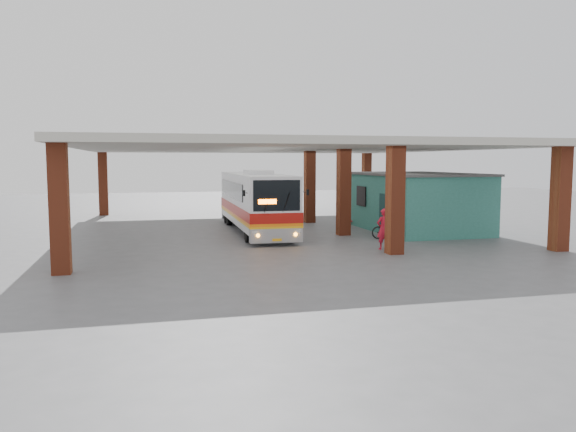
% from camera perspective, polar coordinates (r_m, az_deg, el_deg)
% --- Properties ---
extents(ground, '(90.00, 90.00, 0.00)m').
position_cam_1_polar(ground, '(24.95, 1.51, -3.04)').
color(ground, '#515154').
rests_on(ground, ground).
extents(brick_columns, '(20.10, 21.60, 4.35)m').
position_cam_1_polar(brick_columns, '(29.91, 1.52, 2.59)').
color(brick_columns, '#943A20').
rests_on(brick_columns, ground).
extents(canopy_roof, '(21.00, 23.00, 0.30)m').
position_cam_1_polar(canopy_roof, '(31.09, -0.89, 6.99)').
color(canopy_roof, beige).
rests_on(canopy_roof, brick_columns).
extents(shop_building, '(5.20, 8.20, 3.11)m').
position_cam_1_polar(shop_building, '(31.26, 12.79, 1.46)').
color(shop_building, '#2E7363').
rests_on(shop_building, ground).
extents(coach_bus, '(2.65, 11.35, 3.29)m').
position_cam_1_polar(coach_bus, '(29.80, -3.34, 1.53)').
color(coach_bus, silver).
rests_on(coach_bus, ground).
extents(motorcycle, '(1.94, 1.03, 0.97)m').
position_cam_1_polar(motorcycle, '(27.47, 10.39, -1.31)').
color(motorcycle, black).
rests_on(motorcycle, ground).
extents(pedestrian, '(0.67, 0.47, 1.75)m').
position_cam_1_polar(pedestrian, '(24.16, 9.69, -1.31)').
color(pedestrian, red).
rests_on(pedestrian, ground).
extents(red_chair, '(0.47, 0.47, 0.84)m').
position_cam_1_polar(red_chair, '(33.24, 6.59, -0.23)').
color(red_chair, red).
rests_on(red_chair, ground).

